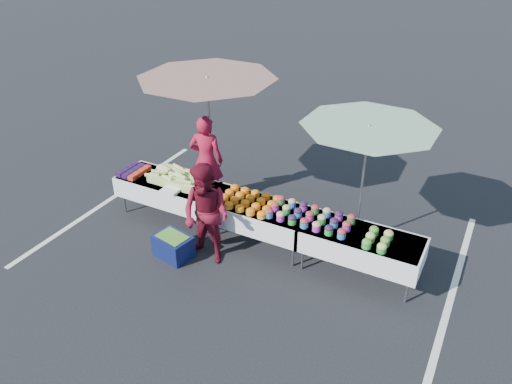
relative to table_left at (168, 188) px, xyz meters
The scene contains 17 objects.
ground 1.89m from the table_left, ahead, with size 80.00×80.00×0.00m, color black.
stripe_left 1.52m from the table_left, behind, with size 0.10×5.00×0.00m, color silver.
stripe_right 5.03m from the table_left, ahead, with size 0.10×5.00×0.00m, color silver.
table_left is the anchor object (origin of this frame).
table_center 1.80m from the table_left, ahead, with size 1.86×0.81×0.75m.
table_right 3.60m from the table_left, ahead, with size 1.86×0.81×0.75m.
berry_punnets 0.74m from the table_left, behind, with size 0.40×0.54×0.08m.
corn_pile 0.36m from the table_left, ahead, with size 1.16×0.57×0.26m.
plastic_bags 0.47m from the table_left, 45.00° to the right, with size 0.30×0.25×0.05m, color white.
carrot_bowls 1.66m from the table_left, ahead, with size 0.95×0.69×0.11m.
potato_cups 2.76m from the table_left, ahead, with size 1.34×0.58×0.16m.
bean_baskets 3.87m from the table_left, ahead, with size 0.36×0.50×0.15m.
vendor 0.91m from the table_left, 67.44° to the left, with size 0.64×0.42×1.76m, color #A61230.
customer 1.54m from the table_left, 29.69° to the right, with size 0.82×0.64×1.69m, color maroon.
umbrella_left 1.91m from the table_left, 61.65° to the left, with size 3.16×3.16×2.50m.
umbrella_right 3.67m from the table_left, 13.60° to the left, with size 2.74×2.74×2.18m.
storage_bin 1.30m from the table_left, 51.08° to the right, with size 0.66×0.53×0.39m.
Camera 1 is at (3.26, -6.15, 5.07)m, focal length 35.00 mm.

